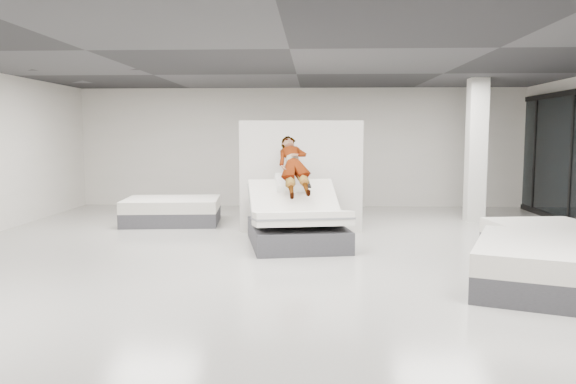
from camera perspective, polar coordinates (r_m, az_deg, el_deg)
The scene contains 9 objects.
room at distance 8.29m, azimuth 0.15°, elevation 3.32°, with size 14.00×14.04×3.20m.
hero_bed at distance 10.01m, azimuth 0.87°, elevation -3.19°, with size 1.97×2.39×1.24m.
person at distance 10.22m, azimuth 0.61°, elevation 1.72°, with size 0.56×0.37×1.53m, color slate.
remote at distance 9.92m, azimuth 2.17°, elevation 0.65°, with size 0.05×0.14×0.03m, color black.
divider_panel at distance 11.23m, azimuth 1.33°, elevation 1.55°, with size 2.46×0.11×2.24m, color silver.
flat_bed_right_far at distance 9.66m, azimuth 25.42°, elevation -4.79°, with size 1.76×2.19×0.55m.
flat_bed_right_near at distance 7.93m, azimuth 24.73°, elevation -6.83°, with size 2.34×2.65×0.61m.
flat_bed_left_far at distance 12.65m, azimuth -11.68°, elevation -1.89°, with size 2.16×1.71×0.56m.
column at distance 13.29m, azimuth 18.56°, elevation 4.02°, with size 0.40×0.40×3.20m, color silver.
Camera 1 is at (0.35, -8.27, 1.99)m, focal length 35.00 mm.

